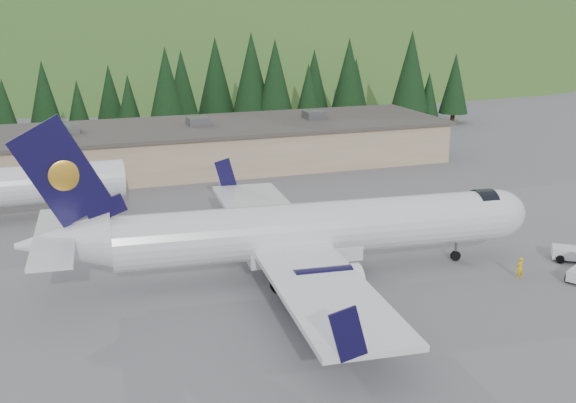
% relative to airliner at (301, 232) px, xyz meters
% --- Properties ---
extents(ground, '(600.00, 600.00, 0.00)m').
position_rel_airliner_xyz_m(ground, '(1.10, -0.10, -3.35)').
color(ground, slate).
extents(airliner, '(37.88, 35.58, 12.56)m').
position_rel_airliner_xyz_m(airliner, '(0.00, 0.00, 0.00)').
color(airliner, white).
rests_on(airliner, ground).
extents(terminal_building, '(71.00, 17.00, 6.10)m').
position_rel_airliner_xyz_m(terminal_building, '(-3.91, 37.90, -0.72)').
color(terminal_building, tan).
rests_on(terminal_building, ground).
extents(ramp_worker, '(0.67, 0.51, 1.64)m').
position_rel_airliner_xyz_m(ramp_worker, '(14.72, -6.00, -2.53)').
color(ramp_worker, yellow).
rests_on(ramp_worker, ground).
extents(tree_line, '(110.64, 16.86, 14.41)m').
position_rel_airliner_xyz_m(tree_line, '(-0.81, 62.32, 3.90)').
color(tree_line, black).
rests_on(tree_line, ground).
extents(hills, '(614.00, 330.00, 300.00)m').
position_rel_airliner_xyz_m(hills, '(54.44, 207.28, -86.15)').
color(hills, '#2C5722').
rests_on(hills, ground).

